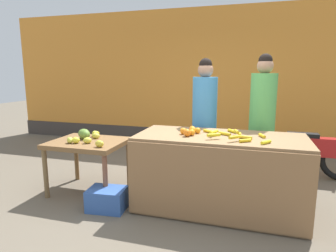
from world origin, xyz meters
The scene contains 12 objects.
ground_plane centered at (0.00, 0.00, 0.00)m, with size 24.00×24.00×0.00m, color #665B4C.
market_wall_back centered at (0.00, 3.01, 1.45)m, with size 9.93×0.23×2.95m.
fruit_stall_counter centered at (0.43, -0.01, 0.45)m, with size 1.93×0.88×0.90m.
side_table_wooden centered at (-1.32, 0.00, 0.62)m, with size 0.96×0.78×0.72m.
banana_bunch_pile centered at (0.59, -0.05, 0.93)m, with size 0.78×0.61×0.07m.
orange_pile centered at (0.09, -0.04, 0.94)m, with size 0.23×0.32×0.09m.
mango_papaya_pile centered at (-1.36, 0.03, 0.77)m, with size 0.62×0.62×0.14m.
vendor_woman_blue_shirt centered at (0.13, 0.68, 0.91)m, with size 0.34×0.34×1.81m.
vendor_woman_green_shirt centered at (0.90, 0.75, 0.94)m, with size 0.34×0.34×1.86m.
parked_motorcycle centered at (1.63, 1.43, 0.40)m, with size 1.60×0.18×0.88m.
produce_crate centered at (-0.83, -0.42, 0.13)m, with size 0.44×0.32×0.26m, color #3359A5.
produce_sack centered at (-0.59, 0.84, 0.29)m, with size 0.36×0.30×0.58m, color maroon.
Camera 1 is at (0.79, -3.30, 1.62)m, focal length 30.92 mm.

